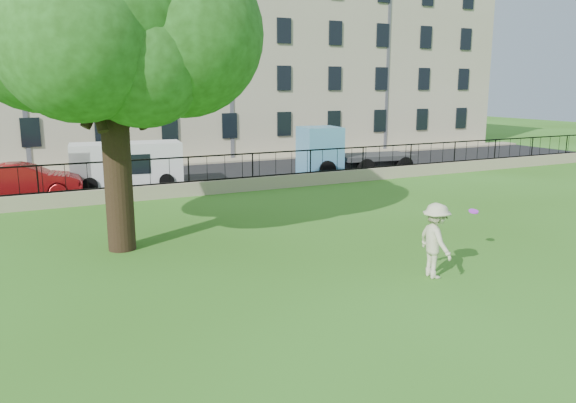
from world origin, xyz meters
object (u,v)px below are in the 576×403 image
man (436,241)px  frisbee (474,211)px  tree (102,12)px  white_van (127,165)px  red_sedan (25,181)px  blue_truck (355,150)px

man → frisbee: (2.20, 1.01, 0.33)m
tree → white_van: (2.24, 10.41, -5.63)m
frisbee → man: bearing=-155.4°
man → red_sedan: bearing=38.8°
red_sedan → white_van: size_ratio=0.92×
man → red_sedan: size_ratio=0.41×
tree → white_van: size_ratio=2.01×
man → blue_truck: bearing=-17.4°
frisbee → tree: bearing=150.7°
tree → man: size_ratio=5.30×
man → red_sedan: man is taller
tree → frisbee: (8.94, -5.01, -5.41)m
tree → man: bearing=-41.8°
white_van → man: bearing=-67.8°
frisbee → blue_truck: size_ratio=0.04×
man → blue_truck: (7.55, 15.43, 0.34)m
red_sedan → white_van: 4.55m
man → tree: bearing=56.9°
red_sedan → man: bearing=-143.0°
frisbee → red_sedan: bearing=127.7°
tree → red_sedan: tree is taller
white_van → blue_truck: size_ratio=0.82×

